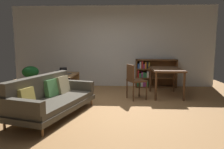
{
  "coord_description": "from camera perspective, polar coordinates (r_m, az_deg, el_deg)",
  "views": [
    {
      "loc": [
        0.32,
        -4.48,
        1.42
      ],
      "look_at": [
        0.09,
        0.33,
        0.73
      ],
      "focal_mm": 33.59,
      "sensor_mm": 36.0,
      "label": 1
    }
  ],
  "objects": [
    {
      "name": "desk_speaker",
      "position": [
        5.83,
        -13.09,
        0.8
      ],
      "size": [
        0.19,
        0.19,
        0.21
      ],
      "color": "black",
      "rests_on": "media_console"
    },
    {
      "name": "bookshelf",
      "position": [
        7.14,
        10.94,
        0.31
      ],
      "size": [
        1.35,
        0.3,
        0.94
      ],
      "color": "brown",
      "rests_on": "ground_plane"
    },
    {
      "name": "open_laptop",
      "position": [
        6.1,
        -12.83,
        0.36
      ],
      "size": [
        0.42,
        0.33,
        0.11
      ],
      "color": "#333338",
      "rests_on": "media_console"
    },
    {
      "name": "dining_chair_near",
      "position": [
        5.45,
        6.1,
        -1.3
      ],
      "size": [
        0.54,
        0.54,
        0.91
      ],
      "color": "#56351E",
      "rests_on": "ground_plane"
    },
    {
      "name": "ground_plane",
      "position": [
        4.71,
        -1.26,
        -9.4
      ],
      "size": [
        8.16,
        8.16,
        0.0
      ],
      "primitive_type": "plane",
      "color": "#9E7042"
    },
    {
      "name": "media_console",
      "position": [
        6.06,
        -12.15,
        -2.8
      ],
      "size": [
        0.47,
        1.2,
        0.59
      ],
      "color": "olive",
      "rests_on": "ground_plane"
    },
    {
      "name": "potted_floor_plant",
      "position": [
        6.17,
        -21.25,
        -0.75
      ],
      "size": [
        0.45,
        0.51,
        0.83
      ],
      "color": "brown",
      "rests_on": "ground_plane"
    },
    {
      "name": "dining_table",
      "position": [
        5.96,
        14.51,
        0.76
      ],
      "size": [
        0.8,
        1.15,
        0.77
      ],
      "color": "#56351E",
      "rests_on": "ground_plane"
    },
    {
      "name": "back_wall_panel",
      "position": [
        7.18,
        0.21,
        7.6
      ],
      "size": [
        6.8,
        0.1,
        2.7
      ],
      "primitive_type": "cube",
      "color": "silver",
      "rests_on": "ground_plane"
    },
    {
      "name": "fabric_couch",
      "position": [
        4.43,
        -16.34,
        -5.91
      ],
      "size": [
        1.4,
        2.14,
        0.8
      ],
      "color": "brown",
      "rests_on": "ground_plane"
    }
  ]
}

